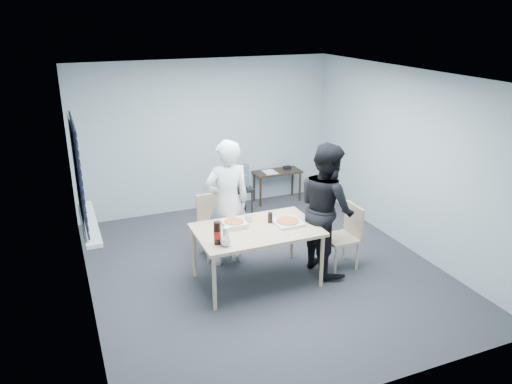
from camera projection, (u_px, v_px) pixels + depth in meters
name	position (u px, v px, depth m)	size (l,w,h in m)	color
room	(80.00, 180.00, 5.91)	(5.00, 5.00, 5.00)	#303036
dining_table	(257.00, 233.00, 6.30)	(1.55, 0.98, 0.75)	#C9AC88
chair_far	(213.00, 221.00, 7.11)	(0.42, 0.42, 0.89)	#C9AC88
chair_right	(347.00, 232.00, 6.76)	(0.42, 0.42, 0.89)	#C9AC88
person_white	(227.00, 203.00, 6.73)	(0.65, 0.42, 1.77)	silver
person_black	(326.00, 208.00, 6.57)	(0.86, 0.47, 1.77)	black
side_table	(277.00, 175.00, 9.10)	(0.87, 0.39, 0.58)	#2F2013
stool	(240.00, 194.00, 8.39)	(0.39, 0.39, 0.54)	black
backpack	(240.00, 177.00, 8.27)	(0.28, 0.20, 0.39)	slate
pizza_box_a	(234.00, 224.00, 6.34)	(0.29, 0.29, 0.07)	silver
pizza_box_b	(288.00, 222.00, 6.41)	(0.34, 0.34, 0.05)	silver
mug_a	(226.00, 242.00, 5.81)	(0.12, 0.12, 0.10)	silver
mug_b	(249.00, 218.00, 6.47)	(0.10, 0.10, 0.09)	silver
cola_glass	(270.00, 218.00, 6.43)	(0.06, 0.06, 0.14)	black
soda_bottle	(217.00, 233.00, 5.82)	(0.09, 0.09, 0.28)	black
plastic_cups	(226.00, 234.00, 5.91)	(0.08, 0.08, 0.18)	silver
rubber_band	(288.00, 235.00, 6.10)	(0.05, 0.05, 0.00)	red
papers	(270.00, 172.00, 9.01)	(0.22, 0.30, 0.00)	white
black_box	(287.00, 168.00, 9.18)	(0.13, 0.09, 0.05)	black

